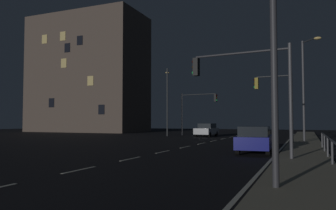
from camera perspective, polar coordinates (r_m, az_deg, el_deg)
The scene contains 13 objects.
ground_plane at distance 20.71m, azimuth -0.34°, elevation -7.98°, with size 112.00×112.00×0.00m, color black.
sidewalk_right at distance 19.06m, azimuth 22.45°, elevation -8.01°, with size 2.45×77.00×0.14m, color gray.
lane_markings_center at distance 23.96m, azimuth 2.97°, elevation -7.25°, with size 0.14×50.00×0.01m.
lane_edge_line at distance 24.10m, azimuth 18.98°, elevation -7.08°, with size 0.14×53.00×0.01m.
car at distance 20.01m, azimuth 14.77°, elevation -5.71°, with size 2.00×4.47×1.57m.
car_oncoming at distance 40.01m, azimuth 6.69°, elevation -4.25°, with size 1.91×4.44×1.57m.
traffic_light_far_right at distance 28.43m, azimuth 18.06°, elevation 1.79°, with size 3.09×0.45×5.66m.
traffic_light_far_center at distance 42.51m, azimuth 5.01°, elevation 0.04°, with size 5.02×0.91×5.52m.
traffic_light_far_left at distance 16.96m, azimuth 12.90°, elevation 4.51°, with size 5.07×0.68×5.41m.
street_lamp_far_end at distance 29.62m, azimuth 22.65°, elevation 3.82°, with size 1.49×1.90×8.46m.
street_lamp_median at distance 41.27m, azimuth -0.12°, elevation 1.57°, with size 1.08×2.02×8.41m.
street_lamp_mid_block at distance 9.54m, azimuth 19.13°, elevation 14.48°, with size 1.69×0.80×7.65m.
building_distant at distance 59.99m, azimuth -13.59°, elevation 5.14°, with size 19.78×10.01×20.07m.
Camera 1 is at (8.07, -1.48, 1.89)m, focal length 35.34 mm.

